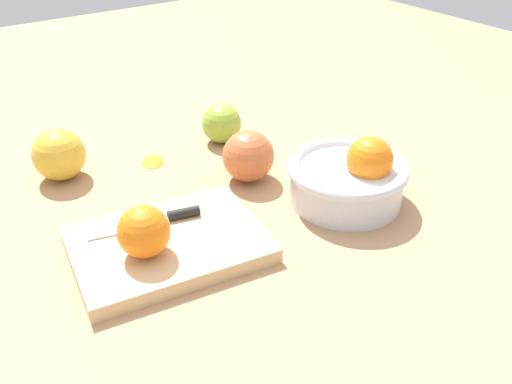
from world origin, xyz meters
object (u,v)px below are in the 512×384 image
bowl (349,177)px  apple_front_left (222,123)px  knife (160,219)px  apple_mid_left (248,156)px  orange_on_board (144,232)px  apple_front_right (59,154)px  cutting_board (169,245)px

bowl → apple_front_left: bearing=-80.1°
apple_front_left → knife: bearing=41.7°
knife → apple_mid_left: 0.20m
orange_on_board → knife: orange_on_board is taller
bowl → orange_on_board: bowl is taller
bowl → apple_mid_left: bearing=-58.4°
apple_front_right → knife: bearing=104.1°
apple_front_left → bowl: bearing=99.9°
bowl → cutting_board: 0.29m
orange_on_board → apple_front_left: orange_on_board is taller
cutting_board → apple_front_right: apple_front_right is taller
cutting_board → apple_mid_left: (-0.20, -0.10, 0.03)m
orange_on_board → apple_front_right: (0.01, -0.29, -0.01)m
bowl → cutting_board: bowl is taller
knife → apple_mid_left: apple_mid_left is taller
cutting_board → apple_front_right: bearing=-79.7°
bowl → apple_front_left: bowl is taller
apple_mid_left → apple_front_right: bearing=-35.9°
cutting_board → knife: knife is taller
cutting_board → orange_on_board: bearing=18.2°
cutting_board → knife: size_ratio=1.61×
apple_front_right → apple_mid_left: bearing=144.1°
knife → orange_on_board: bearing=48.5°
apple_front_left → apple_front_right: 0.29m
cutting_board → apple_front_left: (-0.23, -0.24, 0.03)m
cutting_board → orange_on_board: 0.06m
orange_on_board → apple_front_left: 0.37m
cutting_board → apple_front_left: 0.34m
orange_on_board → knife: bearing=-131.5°
apple_mid_left → apple_front_left: 0.15m
bowl → apple_mid_left: (0.09, -0.14, 0.00)m
apple_front_left → cutting_board: bearing=45.7°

